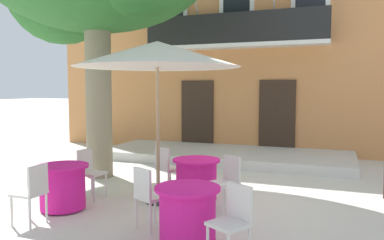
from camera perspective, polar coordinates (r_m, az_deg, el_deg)
name	(u,v)px	position (r m, az deg, el deg)	size (l,w,h in m)	color
ground_plane	(215,194)	(7.55, 3.42, -10.95)	(120.00, 120.00, 0.00)	beige
building_facade	(250,41)	(14.36, 8.62, 11.46)	(13.00, 5.09, 7.50)	#CC844C
entrance_step_platform	(224,155)	(11.18, 4.77, -5.19)	(7.08, 2.70, 0.25)	silver
cafe_table_near_tree	(63,187)	(6.88, -18.61, -9.35)	(0.86, 0.86, 0.76)	#DB1984
cafe_chair_near_tree_0	(33,190)	(6.26, -22.52, -9.56)	(0.40, 0.40, 0.91)	silver
cafe_chair_near_tree_1	(89,170)	(7.44, -14.98, -7.14)	(0.43, 0.43, 0.91)	silver
cafe_table_middle	(196,179)	(7.06, 0.65, -8.75)	(0.86, 0.86, 0.76)	#DB1984
cafe_chair_middle_0	(227,179)	(6.51, 5.23, -8.68)	(0.55, 0.55, 0.91)	silver
cafe_chair_middle_1	(166,166)	(7.52, -3.80, -6.86)	(0.53, 0.53, 0.91)	silver
cafe_table_front	(188,215)	(5.16, -0.67, -13.82)	(0.86, 0.86, 0.76)	#DB1984
cafe_chair_front_0	(148,194)	(5.63, -6.48, -10.81)	(0.54, 0.54, 0.91)	silver
cafe_chair_front_1	(233,218)	(4.64, 6.12, -14.20)	(0.55, 0.55, 0.91)	silver
cafe_umbrella	(157,55)	(6.78, -5.16, 9.56)	(2.90, 2.90, 2.85)	#997A56
ground_planter_left	(106,141)	(12.64, -12.65, -3.00)	(0.33, 0.33, 0.67)	#47423D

